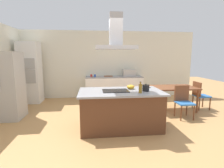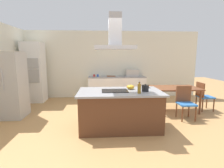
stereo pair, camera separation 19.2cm
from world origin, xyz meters
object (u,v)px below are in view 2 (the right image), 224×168
at_px(coffee_mug_red, 94,75).
at_px(chair_at_right_end, 203,94).
at_px(cutting_board, 111,76).
at_px(chair_facing_island, 185,100).
at_px(refrigerator, 9,85).
at_px(tea_kettle, 145,88).
at_px(dining_table, 175,90).
at_px(range_hood, 115,38).
at_px(coffee_mug_blue, 98,75).
at_px(countertop_microwave, 132,73).
at_px(wall_oven_stack, 34,72).
at_px(mixing_bowl, 131,87).
at_px(olive_oil_bottle, 139,89).
at_px(cooktop, 115,91).

bearing_deg(coffee_mug_red, chair_at_right_end, -26.35).
xyz_separation_m(cutting_board, chair_facing_island, (1.87, -2.42, -0.40)).
bearing_deg(refrigerator, tea_kettle, -16.44).
bearing_deg(dining_table, range_hood, -149.14).
xyz_separation_m(tea_kettle, dining_table, (1.28, 1.28, -0.31)).
bearing_deg(chair_facing_island, cutting_board, 127.72).
bearing_deg(dining_table, chair_at_right_end, -0.00).
xyz_separation_m(tea_kettle, cutting_board, (-0.60, 3.03, -0.07)).
bearing_deg(coffee_mug_blue, countertop_microwave, 0.81).
xyz_separation_m(tea_kettle, chair_facing_island, (1.28, 0.61, -0.47)).
xyz_separation_m(coffee_mug_red, range_hood, (0.58, -2.89, 1.16)).
relative_size(wall_oven_stack, refrigerator, 1.21).
distance_m(mixing_bowl, countertop_microwave, 2.73).
relative_size(olive_oil_bottle, coffee_mug_red, 2.81).
bearing_deg(coffee_mug_red, olive_oil_bottle, -71.18).
height_order(cooktop, countertop_microwave, countertop_microwave).
bearing_deg(cooktop, olive_oil_bottle, -30.12).
height_order(cooktop, chair_facing_island, cooktop).
xyz_separation_m(countertop_microwave, range_hood, (-0.93, -2.88, 1.06)).
xyz_separation_m(coffee_mug_blue, chair_facing_island, (2.41, -2.35, -0.44)).
distance_m(coffee_mug_red, range_hood, 3.17).
relative_size(mixing_bowl, dining_table, 0.14).
distance_m(cutting_board, range_hood, 3.17).
bearing_deg(coffee_mug_blue, range_hood, -81.34).
height_order(countertop_microwave, coffee_mug_blue, countertop_microwave).
distance_m(coffee_mug_blue, cutting_board, 0.54).
bearing_deg(countertop_microwave, wall_oven_stack, -176.39).
distance_m(countertop_microwave, cutting_board, 0.84).
relative_size(cooktop, olive_oil_bottle, 2.38).
bearing_deg(range_hood, chair_at_right_end, 22.19).
bearing_deg(coffee_mug_blue, wall_oven_stack, -174.77).
relative_size(olive_oil_bottle, dining_table, 0.18).
xyz_separation_m(coffee_mug_blue, range_hood, (0.44, -2.86, 1.16)).
bearing_deg(wall_oven_stack, dining_table, -17.20).
relative_size(cooktop, coffee_mug_red, 6.67).
bearing_deg(chair_at_right_end, tea_kettle, -149.80).
xyz_separation_m(countertop_microwave, chair_facing_island, (1.04, -2.37, -0.53)).
bearing_deg(chair_at_right_end, coffee_mug_red, 153.65).
bearing_deg(refrigerator, chair_at_right_end, 2.26).
xyz_separation_m(mixing_bowl, coffee_mug_blue, (-0.84, 2.66, -0.01)).
xyz_separation_m(wall_oven_stack, range_hood, (2.78, -2.65, 1.00)).
xyz_separation_m(tea_kettle, mixing_bowl, (-0.29, 0.30, -0.02)).
distance_m(olive_oil_bottle, chair_facing_island, 1.74).
bearing_deg(range_hood, dining_table, 30.86).
distance_m(countertop_microwave, range_hood, 3.21).
bearing_deg(wall_oven_stack, coffee_mug_red, 6.36).
height_order(mixing_bowl, chair_at_right_end, mixing_bowl).
bearing_deg(refrigerator, mixing_bowl, -12.86).
bearing_deg(mixing_bowl, range_hood, -153.23).
distance_m(dining_table, range_hood, 2.71).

